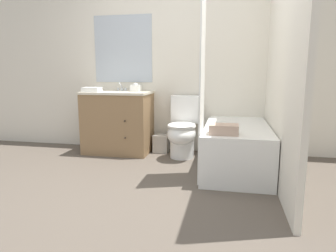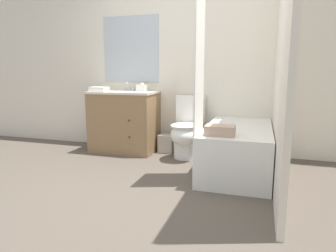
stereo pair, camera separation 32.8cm
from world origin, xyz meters
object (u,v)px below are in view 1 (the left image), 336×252
Objects in this scene: hand_towel_folded at (92,90)px; wastebasket at (161,143)px; bathtub at (236,147)px; vanity_cabinet at (118,122)px; bath_towel_folded at (224,129)px; sink_faucet at (122,88)px; tissue_box at (136,88)px; toilet at (183,130)px.

wastebasket is at bearing 15.96° from hand_towel_folded.
vanity_cabinet is at bearing 164.73° from bathtub.
bath_towel_folded reaches higher than wastebasket.
sink_faucet reaches higher than bathtub.
sink_faucet is 0.10× the size of bathtub.
tissue_box is (0.23, -0.06, 0.01)m from sink_faucet.
wastebasket is 0.85m from tissue_box.
sink_faucet is at bearing 173.16° from wastebasket.
hand_towel_folded is at bearing -175.91° from toilet.
vanity_cabinet is 1.67m from bathtub.
tissue_box is at bearing 165.66° from toilet.
tissue_box is (-1.37, 0.55, 0.64)m from bathtub.
tissue_box is at bearing 139.26° from bath_towel_folded.
sink_faucet is at bearing 47.29° from hand_towel_folded.
bathtub is at bearing -20.81° from sink_faucet.
sink_faucet reaches higher than hand_towel_folded.
sink_faucet is 1.09m from toilet.
bath_towel_folded is (0.55, -0.89, 0.20)m from toilet.
tissue_box reaches higher than bath_towel_folded.
sink_faucet is 0.96m from wastebasket.
vanity_cabinet is 0.56m from hand_towel_folded.
wastebasket is (-1.02, 0.54, -0.13)m from bathtub.
toilet is 3.22× the size of wastebasket.
bathtub is (1.61, -0.61, -0.63)m from sink_faucet.
vanity_cabinet is 0.64× the size of bathtub.
tissue_box reaches higher than toilet.
toilet is 1.06m from bath_towel_folded.
hand_towel_folded reaches higher than bathtub.
toilet is (0.92, -0.07, -0.07)m from vanity_cabinet.
bathtub is at bearing -21.76° from tissue_box.
bathtub is at bearing -27.96° from wastebasket.
sink_faucet is 0.44m from hand_towel_folded.
tissue_box is at bearing 178.63° from wastebasket.
toilet is at bearing 121.66° from bath_towel_folded.
bath_towel_folded is (1.77, -0.80, -0.32)m from hand_towel_folded.
bath_towel_folded is (1.47, -0.95, 0.13)m from vanity_cabinet.
vanity_cabinet reaches higher than toilet.
bathtub is 9.75× the size of tissue_box.
hand_towel_folded is (-0.89, -0.25, 0.76)m from wastebasket.
bathtub reaches higher than wastebasket.
vanity_cabinet is 0.67m from wastebasket.
tissue_box is at bearing 158.24° from bathtub.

